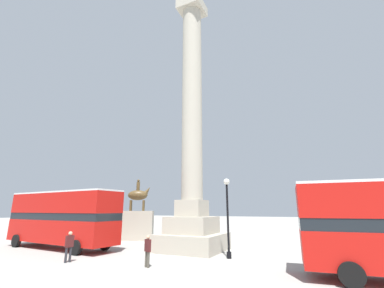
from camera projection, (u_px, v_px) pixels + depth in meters
ground_plane at (192, 251)px, 19.35m from camera, size 200.00×200.00×0.00m
monument_column at (192, 145)px, 21.40m from camera, size 4.66×4.66×23.58m
bus_b at (62, 217)px, 21.02m from camera, size 11.28×3.50×4.46m
equestrian_statue at (136, 222)px, 27.12m from camera, size 4.28×3.92×6.25m
street_lamp at (228, 213)px, 17.04m from camera, size 0.41×0.41×5.08m
pedestrian_near_lamp at (148, 249)px, 14.02m from camera, size 0.47×0.34×1.65m
pedestrian_by_plinth at (69, 245)px, 15.34m from camera, size 0.30×0.49×1.74m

